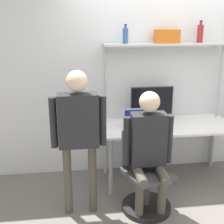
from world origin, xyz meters
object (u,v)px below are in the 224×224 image
(bottle_blue, at_px, (125,35))
(bottle_red, at_px, (200,33))
(storage_box, at_px, (167,36))
(monitor, at_px, (152,103))
(laptop, at_px, (136,125))
(office_chair, at_px, (145,185))
(person_standing, at_px, (78,126))
(cell_phone, at_px, (154,130))
(person_seated, at_px, (149,144))

(bottle_blue, distance_m, bottle_red, 0.97)
(bottle_red, height_order, storage_box, bottle_red)
(monitor, xyz_separation_m, bottle_blue, (-0.36, 0.05, 0.87))
(laptop, xyz_separation_m, office_chair, (0.02, -0.49, -0.56))
(person_standing, bearing_deg, laptop, 33.23)
(office_chair, distance_m, storage_box, 1.86)
(cell_phone, relative_size, storage_box, 0.51)
(bottle_red, bearing_deg, cell_phone, -147.89)
(monitor, relative_size, bottle_red, 2.05)
(person_seated, height_order, person_standing, person_standing)
(person_seated, bearing_deg, bottle_red, 46.70)
(bottle_red, bearing_deg, bottle_blue, -180.00)
(laptop, bearing_deg, bottle_red, 22.65)
(monitor, distance_m, bottle_red, 1.08)
(person_seated, distance_m, person_standing, 0.77)
(person_seated, bearing_deg, laptop, 93.19)
(office_chair, distance_m, person_standing, 1.04)
(monitor, relative_size, cell_phone, 3.78)
(person_standing, xyz_separation_m, bottle_red, (1.60, 0.84, 0.88))
(storage_box, bearing_deg, monitor, -163.80)
(laptop, bearing_deg, bottle_blue, 102.07)
(monitor, height_order, bottle_red, bottle_red)
(laptop, height_order, cell_phone, laptop)
(bottle_red, bearing_deg, person_standing, -152.39)
(monitor, relative_size, person_seated, 0.41)
(office_chair, distance_m, bottle_red, 2.03)
(office_chair, relative_size, person_seated, 0.67)
(office_chair, height_order, bottle_blue, bottle_blue)
(monitor, height_order, bottle_blue, bottle_blue)
(bottle_red, xyz_separation_m, storage_box, (-0.43, -0.00, -0.03))
(person_seated, bearing_deg, office_chair, 106.22)
(laptop, xyz_separation_m, cell_phone, (0.22, -0.05, -0.07))
(person_seated, distance_m, bottle_blue, 1.41)
(laptop, distance_m, office_chair, 0.74)
(laptop, xyz_separation_m, person_standing, (-0.71, -0.47, 0.18))
(laptop, distance_m, cell_phone, 0.23)
(office_chair, bearing_deg, laptop, 91.94)
(person_seated, relative_size, storage_box, 4.66)
(laptop, height_order, bottle_red, bottle_red)
(bottle_blue, bearing_deg, monitor, -8.17)
(office_chair, bearing_deg, storage_box, 63.20)
(bottle_blue, bearing_deg, storage_box, 0.00)
(cell_phone, height_order, bottle_red, bottle_red)
(laptop, height_order, storage_box, storage_box)
(laptop, distance_m, bottle_red, 1.43)
(monitor, height_order, laptop, monitor)
(bottle_blue, height_order, bottle_red, bottle_red)
(office_chair, height_order, person_seated, person_seated)
(person_seated, xyz_separation_m, bottle_blue, (-0.11, 0.91, 1.07))
(person_standing, bearing_deg, monitor, 38.47)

